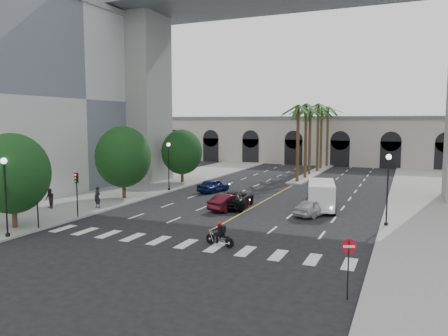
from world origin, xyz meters
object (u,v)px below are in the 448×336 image
lamp_post_left_far (169,162)px  pedestrian_b (50,198)px  motorcycle_rider (221,235)px  car_b (229,202)px  car_e (213,185)px  cargo_van (321,195)px  lamp_post_left_near (5,190)px  traffic_signal_far (77,187)px  car_d (319,196)px  car_a (314,207)px  do_not_enter_sign (349,256)px  lamp_post_right (388,184)px  traffic_signal_near (37,195)px  car_c (235,199)px  pedestrian_a (97,197)px

lamp_post_left_far → pedestrian_b: lamp_post_left_far is taller
motorcycle_rider → car_b: size_ratio=0.49×
car_e → cargo_van: bearing=170.0°
lamp_post_left_near → traffic_signal_far: lamp_post_left_near is taller
lamp_post_left_far → motorcycle_rider: 21.98m
lamp_post_left_near → pedestrian_b: size_ratio=3.06×
car_e → pedestrian_b: bearing=70.4°
car_d → cargo_van: size_ratio=0.87×
car_a → car_d: 5.12m
do_not_enter_sign → lamp_post_left_near: bearing=152.9°
motorcycle_rider → car_d: 16.31m
lamp_post_right → cargo_van: size_ratio=0.88×
car_d → car_e: (-11.91, 2.59, -0.05)m
lamp_post_right → pedestrian_b: lamp_post_right is taller
car_e → car_d: bearing=-179.7°
traffic_signal_far → car_e: traffic_signal_far is taller
car_b → do_not_enter_sign: size_ratio=1.57×
motorcycle_rider → car_d: (2.98, 16.03, 0.07)m
lamp_post_left_near → car_d: size_ratio=1.01×
lamp_post_left_far → car_a: size_ratio=1.29×
traffic_signal_near → cargo_van: (17.19, 14.79, -1.14)m
lamp_post_left_near → car_c: bearing=57.6°
car_e → motorcycle_rider: bearing=128.2°
traffic_signal_near → car_a: traffic_signal_near is taller
traffic_signal_far → do_not_enter_sign: traffic_signal_far is taller
car_c → car_d: car_c is taller
car_e → lamp_post_right: bearing=164.8°
car_c → do_not_enter_sign: (12.00, -17.01, 1.19)m
car_e → pedestrian_a: pedestrian_a is taller
lamp_post_left_near → traffic_signal_near: 2.60m
pedestrian_a → cargo_van: bearing=30.9°
car_a → car_b: 7.26m
traffic_signal_near → car_d: (16.47, 17.44, -1.74)m
car_b → cargo_van: (7.39, 3.01, 0.67)m
cargo_van → car_e: bearing=146.2°
lamp_post_left_near → car_c: lamp_post_left_near is taller
car_e → do_not_enter_sign: bearing=138.3°
lamp_post_left_far → traffic_signal_far: bearing=-89.6°
lamp_post_right → pedestrian_b: size_ratio=3.06×
car_c → pedestrian_a: bearing=21.3°
lamp_post_left_far → pedestrian_a: bearing=-94.1°
traffic_signal_near → pedestrian_a: size_ratio=1.96×
car_b → car_a: bearing=-159.5°
lamp_post_left_far → traffic_signal_near: bearing=-89.7°
motorcycle_rider → lamp_post_left_far: bearing=144.0°
lamp_post_right → do_not_enter_sign: (-0.90, -14.39, -1.26)m
traffic_signal_near → motorcycle_rider: 13.69m
lamp_post_left_far → cargo_van: bearing=-12.1°
car_d → pedestrian_a: 20.00m
lamp_post_left_near → do_not_enter_sign: size_ratio=1.98×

